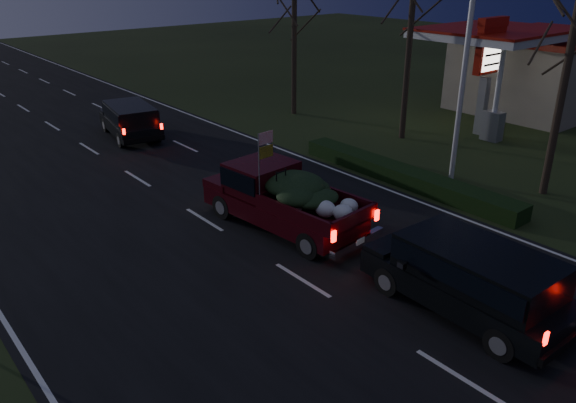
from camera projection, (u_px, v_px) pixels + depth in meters
ground at (302, 281)px, 15.17m from camera, size 120.00×120.00×0.00m
road_asphalt at (302, 280)px, 15.17m from camera, size 14.00×120.00×0.02m
hedge_row at (404, 176)px, 21.75m from camera, size 1.00×10.00×0.60m
light_pole at (468, 36)px, 19.99m from camera, size 0.50×0.90×9.16m
gas_price_pylon at (489, 57)px, 26.59m from camera, size 2.00×0.41×5.57m
gas_station_building at (546, 72)px, 32.68m from camera, size 10.00×7.00×4.00m
gas_canopy at (495, 39)px, 28.24m from camera, size 7.10×6.10×4.88m
bare_tree_near at (573, 38)px, 18.69m from camera, size 3.60×3.60×7.50m
bare_tree_mid at (413, 0)px, 24.94m from camera, size 3.60×3.60×8.50m
bare_tree_far at (294, 17)px, 29.76m from camera, size 3.60×3.60×7.00m
pickup_truck at (283, 195)px, 17.85m from camera, size 2.69×5.83×2.97m
lead_suv at (130, 117)px, 27.08m from camera, size 2.69×4.87×1.32m
rear_suv at (473, 273)px, 13.37m from camera, size 2.38×5.11×1.45m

